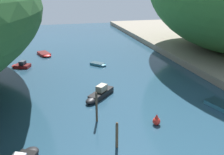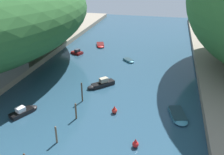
# 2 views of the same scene
# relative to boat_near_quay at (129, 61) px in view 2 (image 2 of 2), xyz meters

# --- Properties ---
(water_surface) EXTENTS (130.00, 130.00, 0.00)m
(water_surface) POSITION_rel_boat_near_quay_xyz_m (-1.93, -11.38, -0.21)
(water_surface) COLOR #234256
(water_surface) RESTS_ON ground
(boat_near_quay) EXTENTS (3.03, 3.14, 0.44)m
(boat_near_quay) POSITION_rel_boat_near_quay_xyz_m (0.00, 0.00, 0.00)
(boat_near_quay) COLOR teal
(boat_near_quay) RESTS_ON water_surface
(boat_mid_channel) EXTENTS (3.51, 2.70, 1.19)m
(boat_mid_channel) POSITION_rel_boat_near_quay_xyz_m (-13.41, 2.22, 0.15)
(boat_mid_channel) COLOR red
(boat_mid_channel) RESTS_ON water_surface
(boat_far_upstream) EXTENTS (3.13, 4.47, 1.26)m
(boat_far_upstream) POSITION_rel_boat_near_quay_xyz_m (-11.16, -24.49, 0.18)
(boat_far_upstream) COLOR black
(boat_far_upstream) RESTS_ON water_surface
(boat_white_cruiser) EXTENTS (3.11, 4.68, 0.54)m
(boat_white_cruiser) POSITION_rel_boat_near_quay_xyz_m (-9.35, 9.30, 0.05)
(boat_white_cruiser) COLOR red
(boat_white_cruiser) RESTS_ON water_surface
(boat_far_right_bank) EXTENTS (3.03, 5.21, 0.52)m
(boat_far_right_bank) POSITION_rel_boat_near_quay_xyz_m (10.73, -20.38, 0.04)
(boat_far_right_bank) COLOR teal
(boat_far_right_bank) RESTS_ON water_surface
(boat_cabin_cruiser) EXTENTS (4.59, 4.74, 1.50)m
(boat_cabin_cruiser) POSITION_rel_boat_near_quay_xyz_m (-2.75, -13.48, 0.26)
(boat_cabin_cruiser) COLOR black
(boat_cabin_cruiser) RESTS_ON water_surface
(mooring_post_second) EXTENTS (0.23, 0.23, 2.39)m
(mooring_post_second) POSITION_rel_boat_near_quay_xyz_m (-3.72, -29.39, 0.99)
(mooring_post_second) COLOR brown
(mooring_post_second) RESTS_ON water_surface
(mooring_post_middle) EXTENTS (0.25, 0.25, 2.49)m
(mooring_post_middle) POSITION_rel_boat_near_quay_xyz_m (-3.30, -23.96, 1.04)
(mooring_post_middle) COLOR brown
(mooring_post_middle) RESTS_ON water_surface
(mooring_post_fourth) EXTENTS (0.23, 0.23, 3.28)m
(mooring_post_fourth) POSITION_rel_boat_near_quay_xyz_m (-4.13, -19.11, 1.43)
(mooring_post_fourth) COLOR #4C3D2D
(mooring_post_fourth) RESTS_ON water_surface
(channel_buoy_near) EXTENTS (0.80, 0.80, 1.20)m
(channel_buoy_near) POSITION_rel_boat_near_quay_xyz_m (1.62, -21.30, 0.25)
(channel_buoy_near) COLOR red
(channel_buoy_near) RESTS_ON water_surface
(channel_buoy_far) EXTENTS (0.78, 0.78, 1.18)m
(channel_buoy_far) POSITION_rel_boat_near_quay_xyz_m (5.74, -27.92, 0.24)
(channel_buoy_far) COLOR red
(channel_buoy_far) RESTS_ON water_surface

